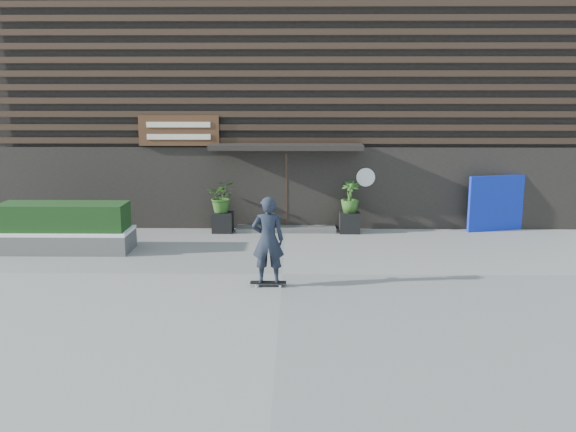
{
  "coord_description": "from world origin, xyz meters",
  "views": [
    {
      "loc": [
        0.34,
        -14.03,
        4.2
      ],
      "look_at": [
        0.11,
        1.37,
        1.1
      ],
      "focal_mm": 39.3,
      "sensor_mm": 36.0,
      "label": 1
    }
  ],
  "objects_px": {
    "planter_pot_right": "(350,222)",
    "raised_bed": "(65,242)",
    "blue_tarp": "(496,203)",
    "planter_pot_left": "(223,222)",
    "skateboarder": "(268,240)"
  },
  "relations": [
    {
      "from": "planter_pot_left",
      "to": "raised_bed",
      "type": "bearing_deg",
      "value": -149.21
    },
    {
      "from": "planter_pot_right",
      "to": "blue_tarp",
      "type": "relative_size",
      "value": 0.33
    },
    {
      "from": "raised_bed",
      "to": "skateboarder",
      "type": "bearing_deg",
      "value": -28.48
    },
    {
      "from": "planter_pot_right",
      "to": "raised_bed",
      "type": "bearing_deg",
      "value": -163.2
    },
    {
      "from": "skateboarder",
      "to": "planter_pot_left",
      "type": "bearing_deg",
      "value": 106.85
    },
    {
      "from": "blue_tarp",
      "to": "planter_pot_right",
      "type": "bearing_deg",
      "value": 168.95
    },
    {
      "from": "planter_pot_left",
      "to": "blue_tarp",
      "type": "height_order",
      "value": "blue_tarp"
    },
    {
      "from": "planter_pot_right",
      "to": "raised_bed",
      "type": "xyz_separation_m",
      "value": [
        -7.71,
        -2.33,
        -0.05
      ]
    },
    {
      "from": "blue_tarp",
      "to": "skateboarder",
      "type": "relative_size",
      "value": 0.9
    },
    {
      "from": "planter_pot_left",
      "to": "raised_bed",
      "type": "relative_size",
      "value": 0.17
    },
    {
      "from": "raised_bed",
      "to": "planter_pot_left",
      "type": "bearing_deg",
      "value": 30.79
    },
    {
      "from": "skateboarder",
      "to": "raised_bed",
      "type": "bearing_deg",
      "value": 151.52
    },
    {
      "from": "planter_pot_left",
      "to": "blue_tarp",
      "type": "bearing_deg",
      "value": 2.09
    },
    {
      "from": "planter_pot_right",
      "to": "raised_bed",
      "type": "height_order",
      "value": "planter_pot_right"
    },
    {
      "from": "skateboarder",
      "to": "blue_tarp",
      "type": "bearing_deg",
      "value": 40.39
    }
  ]
}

